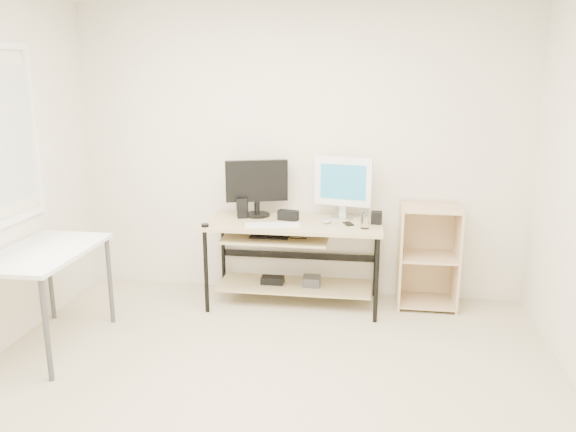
{
  "coord_description": "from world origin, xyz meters",
  "views": [
    {
      "loc": [
        0.62,
        -2.95,
        1.97
      ],
      "look_at": [
        -0.0,
        1.3,
        0.89
      ],
      "focal_mm": 35.0,
      "sensor_mm": 36.0,
      "label": 1
    }
  ],
  "objects_px": {
    "side_table": "(44,261)",
    "white_imac": "(343,183)",
    "desk": "(291,245)",
    "audio_controller": "(243,208)",
    "black_monitor": "(257,184)",
    "shelf_unit": "(428,255)"
  },
  "relations": [
    {
      "from": "side_table",
      "to": "shelf_unit",
      "type": "relative_size",
      "value": 1.11
    },
    {
      "from": "side_table",
      "to": "shelf_unit",
      "type": "distance_m",
      "value": 3.09
    },
    {
      "from": "desk",
      "to": "shelf_unit",
      "type": "height_order",
      "value": "shelf_unit"
    },
    {
      "from": "desk",
      "to": "black_monitor",
      "type": "relative_size",
      "value": 2.78
    },
    {
      "from": "side_table",
      "to": "desk",
      "type": "bearing_deg",
      "value": 32.65
    },
    {
      "from": "side_table",
      "to": "white_imac",
      "type": "height_order",
      "value": "white_imac"
    },
    {
      "from": "black_monitor",
      "to": "audio_controller",
      "type": "bearing_deg",
      "value": -160.12
    },
    {
      "from": "side_table",
      "to": "shelf_unit",
      "type": "xyz_separation_m",
      "value": [
        2.83,
        1.22,
        -0.22
      ]
    },
    {
      "from": "desk",
      "to": "side_table",
      "type": "relative_size",
      "value": 1.5
    },
    {
      "from": "black_monitor",
      "to": "audio_controller",
      "type": "height_order",
      "value": "black_monitor"
    },
    {
      "from": "white_imac",
      "to": "black_monitor",
      "type": "bearing_deg",
      "value": -165.13
    },
    {
      "from": "desk",
      "to": "audio_controller",
      "type": "distance_m",
      "value": 0.54
    },
    {
      "from": "desk",
      "to": "audio_controller",
      "type": "relative_size",
      "value": 8.31
    },
    {
      "from": "white_imac",
      "to": "audio_controller",
      "type": "xyz_separation_m",
      "value": [
        -0.87,
        -0.12,
        -0.22
      ]
    },
    {
      "from": "desk",
      "to": "audio_controller",
      "type": "height_order",
      "value": "audio_controller"
    },
    {
      "from": "side_table",
      "to": "audio_controller",
      "type": "relative_size",
      "value": 5.54
    },
    {
      "from": "shelf_unit",
      "to": "white_imac",
      "type": "height_order",
      "value": "white_imac"
    },
    {
      "from": "white_imac",
      "to": "audio_controller",
      "type": "bearing_deg",
      "value": -159.92
    },
    {
      "from": "audio_controller",
      "to": "white_imac",
      "type": "bearing_deg",
      "value": -15.88
    },
    {
      "from": "shelf_unit",
      "to": "white_imac",
      "type": "distance_m",
      "value": 0.97
    },
    {
      "from": "shelf_unit",
      "to": "black_monitor",
      "type": "relative_size",
      "value": 1.67
    },
    {
      "from": "side_table",
      "to": "black_monitor",
      "type": "relative_size",
      "value": 1.86
    }
  ]
}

